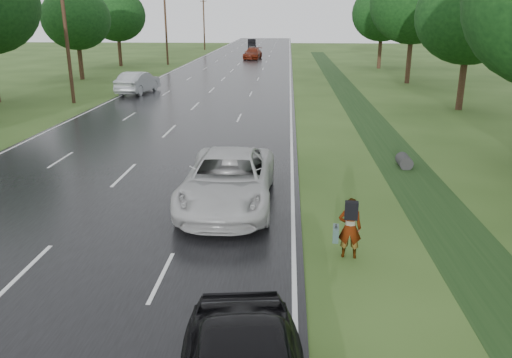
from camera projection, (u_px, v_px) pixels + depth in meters
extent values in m
plane|color=#2C4619|center=(23.00, 274.00, 12.44)|extent=(220.00, 220.00, 0.00)
cube|color=black|center=(229.00, 74.00, 55.10)|extent=(14.00, 180.00, 0.04)
cube|color=silver|center=(290.00, 74.00, 54.69)|extent=(0.12, 180.00, 0.01)
cube|color=silver|center=(169.00, 73.00, 55.49)|extent=(0.12, 180.00, 0.01)
cube|color=silver|center=(229.00, 73.00, 55.09)|extent=(0.12, 180.00, 0.01)
cube|color=black|center=(368.00, 120.00, 30.71)|extent=(2.20, 120.00, 0.01)
cylinder|color=#2D2D2D|center=(404.00, 161.00, 21.15)|extent=(0.56, 1.00, 0.56)
cylinder|color=#362116|center=(66.00, 32.00, 35.13)|extent=(0.26, 0.26, 10.00)
cylinder|color=#362116|center=(166.00, 25.00, 63.58)|extent=(0.26, 0.26, 10.00)
cylinder|color=#362116|center=(204.00, 22.00, 92.02)|extent=(0.26, 0.26, 10.00)
cube|color=#362116|center=(203.00, 1.00, 90.89)|extent=(1.20, 0.10, 0.10)
cylinder|color=#362116|center=(462.00, 84.00, 33.55)|extent=(0.44, 0.44, 3.52)
ellipsoid|color=black|center=(470.00, 15.00, 32.18)|extent=(7.00, 7.00, 6.30)
cylinder|color=#362116|center=(409.00, 61.00, 46.75)|extent=(0.44, 0.44, 4.16)
ellipsoid|color=black|center=(414.00, 3.00, 45.16)|extent=(8.00, 8.00, 7.20)
cylinder|color=#362116|center=(380.00, 53.00, 60.12)|extent=(0.44, 0.44, 3.68)
ellipsoid|color=black|center=(383.00, 13.00, 58.70)|extent=(7.20, 7.20, 6.48)
cylinder|color=#362116|center=(81.00, 62.00, 49.74)|extent=(0.44, 0.44, 3.36)
ellipsoid|color=black|center=(76.00, 19.00, 48.44)|extent=(6.60, 6.60, 5.94)
cylinder|color=#362116|center=(120.00, 52.00, 63.03)|extent=(0.44, 0.44, 3.52)
ellipsoid|color=black|center=(117.00, 15.00, 61.66)|extent=(7.00, 7.00, 6.30)
imported|color=#A5998C|center=(350.00, 228.00, 13.06)|extent=(0.64, 0.46, 1.67)
cube|color=black|center=(351.00, 210.00, 12.65)|extent=(0.35, 0.23, 0.47)
cube|color=#38524D|center=(336.00, 233.00, 13.27)|extent=(0.20, 0.48, 0.38)
cube|color=black|center=(336.00, 226.00, 13.20)|extent=(0.06, 0.16, 0.03)
imported|color=#B9B9B9|center=(228.00, 180.00, 16.62)|extent=(2.92, 6.32, 1.76)
imported|color=#9A9EA2|center=(138.00, 82.00, 40.95)|extent=(2.50, 5.46, 1.73)
imported|color=#651B0B|center=(253.00, 53.00, 73.05)|extent=(2.77, 5.64, 1.58)
imported|color=black|center=(252.00, 43.00, 102.07)|extent=(1.88, 4.72, 1.53)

